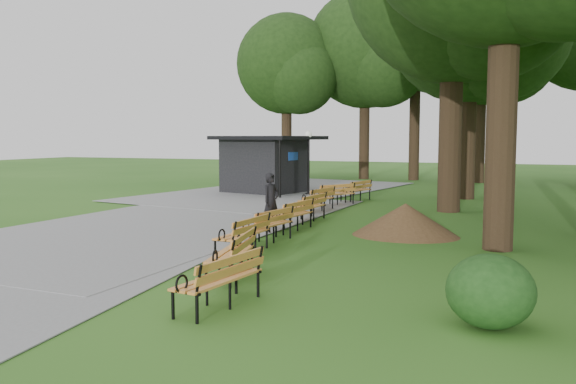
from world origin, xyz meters
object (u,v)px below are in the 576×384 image
at_px(person, 271,201).
at_px(lamp_post, 308,149).
at_px(bench_6, 317,199).
at_px(bench_3, 266,225).
at_px(bench_5, 307,207).
at_px(bench_0, 218,280).
at_px(bench_4, 291,215).
at_px(bench_7, 334,194).
at_px(kiosk, 265,164).
at_px(bench_2, 242,235).
at_px(dirt_mound, 405,220).
at_px(lawn_tree_4, 470,17).
at_px(bench_8, 356,191).
at_px(bench_1, 230,254).

height_order(person, lamp_post, lamp_post).
bearing_deg(bench_6, bench_3, 17.36).
bearing_deg(bench_5, bench_0, 16.65).
bearing_deg(bench_3, person, -150.86).
xyz_separation_m(bench_4, bench_7, (-0.69, 6.36, 0.00)).
bearing_deg(bench_5, kiosk, -143.11).
height_order(bench_2, bench_7, same).
height_order(dirt_mound, bench_0, same).
bearing_deg(lamp_post, bench_6, -67.56).
bearing_deg(lawn_tree_4, kiosk, -176.12).
height_order(lamp_post, dirt_mound, lamp_post).
relative_size(lamp_post, bench_8, 1.54).
xyz_separation_m(person, lamp_post, (-2.37, 9.83, 1.31)).
xyz_separation_m(person, bench_0, (2.38, -7.66, -0.37)).
height_order(bench_6, bench_8, same).
bearing_deg(bench_1, lawn_tree_4, 158.85).
relative_size(kiosk, dirt_mound, 1.79).
bearing_deg(bench_5, bench_6, -162.98).
xyz_separation_m(bench_1, bench_7, (-1.69, 12.06, 0.00)).
xyz_separation_m(bench_3, bench_6, (-0.82, 6.34, 0.00)).
xyz_separation_m(person, bench_2, (0.84, -3.64, -0.37)).
bearing_deg(bench_6, bench_8, -175.34).
bearing_deg(lamp_post, kiosk, 170.74).
bearing_deg(bench_8, bench_7, 3.35).
bearing_deg(bench_3, bench_6, -163.47).
height_order(bench_3, bench_8, same).
xyz_separation_m(bench_6, lawn_tree_4, (4.52, 6.60, 7.22)).
relative_size(bench_5, bench_6, 1.00).
relative_size(bench_4, bench_8, 1.00).
height_order(bench_4, bench_5, same).
bearing_deg(bench_0, bench_8, -164.94).
bearing_deg(lawn_tree_4, dirt_mound, -93.32).
xyz_separation_m(lamp_post, bench_2, (3.21, -13.46, -1.68)).
xyz_separation_m(bench_0, bench_8, (-2.07, 15.85, 0.00)).
bearing_deg(lawn_tree_4, bench_4, -109.27).
relative_size(bench_2, bench_6, 1.00).
xyz_separation_m(lamp_post, lawn_tree_4, (6.83, 1.00, 5.54)).
distance_m(person, lamp_post, 10.19).
height_order(bench_0, bench_3, same).
xyz_separation_m(bench_8, lawn_tree_4, (4.15, 2.65, 7.22)).
bearing_deg(bench_1, bench_8, 173.92).
height_order(person, kiosk, kiosk).
height_order(bench_3, bench_6, same).
xyz_separation_m(dirt_mound, bench_3, (-3.08, -2.33, -0.00)).
height_order(bench_6, lawn_tree_4, lawn_tree_4).
bearing_deg(bench_2, bench_8, -174.74).
distance_m(bench_4, bench_7, 6.39).
bearing_deg(bench_1, bench_6, 178.09).
bearing_deg(bench_7, bench_3, 37.46).
bearing_deg(lawn_tree_4, bench_3, -105.92).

